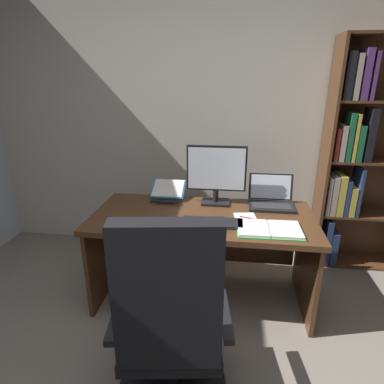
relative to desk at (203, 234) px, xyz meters
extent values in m
cube|color=beige|center=(0.03, 0.86, 0.92)|extent=(5.01, 0.12, 2.89)
cube|color=#4C2D19|center=(0.00, -0.08, 0.17)|extent=(1.63, 0.76, 0.04)
cube|color=#4C2D19|center=(-0.78, -0.08, -0.19)|extent=(0.03, 0.70, 0.68)
cube|color=#4C2D19|center=(0.78, -0.08, -0.19)|extent=(0.03, 0.70, 0.68)
cube|color=#4C2D19|center=(0.00, 0.28, -0.15)|extent=(1.51, 0.03, 0.47)
cube|color=#4C2D19|center=(1.00, 0.63, 0.47)|extent=(0.02, 0.31, 2.00)
cube|color=#4C2D19|center=(1.39, 0.77, 0.47)|extent=(0.80, 0.01, 2.00)
cube|color=#4C2D19|center=(1.39, 0.63, -0.51)|extent=(0.75, 0.29, 0.02)
cube|color=navy|center=(1.05, 0.58, -0.35)|extent=(0.03, 0.18, 0.30)
cube|color=navy|center=(1.10, 0.59, -0.29)|extent=(0.05, 0.20, 0.43)
cube|color=navy|center=(1.16, 0.59, -0.34)|extent=(0.06, 0.21, 0.31)
cube|color=#4C2D19|center=(1.39, 0.63, -0.02)|extent=(0.75, 0.29, 0.02)
cube|color=gray|center=(1.05, 0.60, 0.16)|extent=(0.03, 0.22, 0.35)
cube|color=gray|center=(1.10, 0.60, 0.17)|extent=(0.05, 0.23, 0.36)
cube|color=gold|center=(1.15, 0.60, 0.17)|extent=(0.06, 0.22, 0.36)
cube|color=navy|center=(1.20, 0.59, 0.15)|extent=(0.03, 0.21, 0.32)
cube|color=gold|center=(1.25, 0.59, 0.12)|extent=(0.05, 0.20, 0.26)
cube|color=navy|center=(1.30, 0.61, 0.21)|extent=(0.03, 0.24, 0.43)
cube|color=#4C2D19|center=(1.39, 0.63, 0.47)|extent=(0.75, 0.29, 0.02)
cube|color=maroon|center=(1.05, 0.57, 0.62)|extent=(0.03, 0.17, 0.27)
cube|color=gray|center=(1.10, 0.59, 0.63)|extent=(0.04, 0.21, 0.30)
cube|color=#195633|center=(1.15, 0.58, 0.68)|extent=(0.04, 0.19, 0.40)
cube|color=gold|center=(1.19, 0.61, 0.68)|extent=(0.03, 0.24, 0.39)
cube|color=#195633|center=(1.23, 0.61, 0.63)|extent=(0.05, 0.24, 0.30)
cube|color=black|center=(1.30, 0.58, 0.70)|extent=(0.06, 0.18, 0.43)
cube|color=#4C2D19|center=(1.39, 0.63, 0.97)|extent=(0.75, 0.29, 0.02)
cube|color=black|center=(1.07, 0.60, 1.16)|extent=(0.06, 0.23, 0.36)
cube|color=gray|center=(1.13, 0.58, 1.15)|extent=(0.04, 0.19, 0.34)
cube|color=#512D66|center=(1.19, 0.60, 1.17)|extent=(0.05, 0.24, 0.38)
cube|color=#512D66|center=(1.25, 0.59, 1.16)|extent=(0.03, 0.22, 0.36)
cylinder|color=black|center=(-0.08, -0.91, -0.50)|extent=(0.60, 0.60, 0.05)
cylinder|color=black|center=(-0.08, -0.91, -0.32)|extent=(0.06, 0.06, 0.30)
cube|color=black|center=(-0.08, -0.91, -0.14)|extent=(0.56, 0.55, 0.07)
cube|color=black|center=(-0.05, -1.11, 0.25)|extent=(0.48, 0.17, 0.71)
cube|color=black|center=(-0.36, -0.95, -0.01)|extent=(0.10, 0.39, 0.04)
cube|color=black|center=(0.20, -0.87, -0.01)|extent=(0.10, 0.39, 0.04)
cube|color=black|center=(0.08, 0.17, 0.20)|extent=(0.22, 0.16, 0.02)
cylinder|color=black|center=(0.08, 0.17, 0.26)|extent=(0.04, 0.04, 0.09)
cube|color=black|center=(0.08, 0.18, 0.48)|extent=(0.47, 0.02, 0.36)
cube|color=silver|center=(0.08, 0.16, 0.48)|extent=(0.44, 0.00, 0.33)
cube|color=black|center=(0.52, 0.13, 0.20)|extent=(0.35, 0.22, 0.02)
cube|color=#2D2D30|center=(0.52, 0.12, 0.22)|extent=(0.29, 0.12, 0.00)
cube|color=black|center=(0.52, 0.27, 0.32)|extent=(0.35, 0.05, 0.21)
cube|color=silver|center=(0.52, 0.27, 0.32)|extent=(0.31, 0.04, 0.19)
cube|color=black|center=(0.08, -0.23, 0.20)|extent=(0.42, 0.15, 0.02)
ellipsoid|color=black|center=(-0.22, -0.23, 0.21)|extent=(0.06, 0.10, 0.04)
cube|color=black|center=(-0.32, 0.15, 0.20)|extent=(0.14, 0.12, 0.01)
cube|color=black|center=(-0.32, 0.11, 0.21)|extent=(0.25, 0.01, 0.01)
cube|color=#2D84C6|center=(-0.32, 0.26, 0.27)|extent=(0.27, 0.21, 0.10)
cube|color=white|center=(-0.32, 0.25, 0.28)|extent=(0.25, 0.19, 0.09)
cube|color=green|center=(0.36, -0.28, 0.20)|extent=(0.22, 0.27, 0.01)
cube|color=green|center=(0.57, -0.27, 0.20)|extent=(0.22, 0.27, 0.01)
cube|color=white|center=(0.36, -0.28, 0.21)|extent=(0.20, 0.26, 0.02)
cube|color=white|center=(0.57, -0.27, 0.21)|extent=(0.20, 0.26, 0.02)
cylinder|color=#B7B7BC|center=(0.46, -0.28, 0.20)|extent=(0.02, 0.24, 0.02)
cube|color=white|center=(0.32, -0.12, 0.20)|extent=(0.18, 0.23, 0.01)
cylinder|color=maroon|center=(0.34, -0.12, 0.21)|extent=(0.13, 0.06, 0.01)
camera|label=1|loc=(0.20, -2.25, 1.15)|focal=30.12mm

